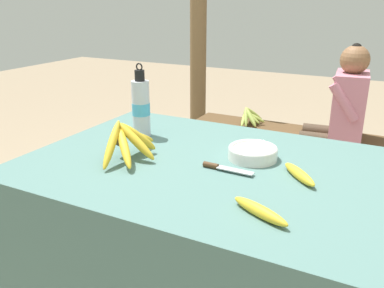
% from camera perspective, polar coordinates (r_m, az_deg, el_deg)
% --- Properties ---
extents(market_counter, '(1.29, 0.94, 0.72)m').
position_cam_1_polar(market_counter, '(1.65, 1.78, -14.10)').
color(market_counter, '#4C706B').
rests_on(market_counter, ground_plane).
extents(banana_bunch_ripe, '(0.18, 0.33, 0.15)m').
position_cam_1_polar(banana_bunch_ripe, '(1.50, -8.85, 0.49)').
color(banana_bunch_ripe, '#4C381E').
rests_on(banana_bunch_ripe, market_counter).
extents(serving_bowl, '(0.18, 0.18, 0.05)m').
position_cam_1_polar(serving_bowl, '(1.52, 8.53, -1.14)').
color(serving_bowl, white).
rests_on(serving_bowl, market_counter).
extents(water_bottle, '(0.08, 0.08, 0.31)m').
position_cam_1_polar(water_bottle, '(1.74, -7.17, 5.13)').
color(water_bottle, silver).
rests_on(water_bottle, market_counter).
extents(loose_banana_front, '(0.19, 0.11, 0.03)m').
position_cam_1_polar(loose_banana_front, '(1.13, 9.52, -9.25)').
color(loose_banana_front, gold).
rests_on(loose_banana_front, market_counter).
extents(loose_banana_side, '(0.15, 0.16, 0.03)m').
position_cam_1_polar(loose_banana_side, '(1.39, 14.82, -4.10)').
color(loose_banana_side, gold).
rests_on(loose_banana_side, market_counter).
extents(knife, '(0.19, 0.03, 0.02)m').
position_cam_1_polar(knife, '(1.41, 4.00, -3.28)').
color(knife, '#BCBCC1').
rests_on(knife, market_counter).
extents(wooden_bench, '(1.70, 0.32, 0.38)m').
position_cam_1_polar(wooden_bench, '(3.01, 15.79, 0.54)').
color(wooden_bench, brown).
rests_on(wooden_bench, ground_plane).
extents(seated_vendor, '(0.42, 0.40, 1.01)m').
position_cam_1_polar(seated_vendor, '(2.87, 20.13, 4.43)').
color(seated_vendor, '#473828').
rests_on(seated_vendor, ground_plane).
extents(banana_bunch_green, '(0.18, 0.31, 0.14)m').
position_cam_1_polar(banana_bunch_green, '(3.08, 8.14, 3.93)').
color(banana_bunch_green, '#4C381E').
rests_on(banana_bunch_green, wooden_bench).
extents(support_post_near, '(0.14, 0.14, 2.30)m').
position_cam_1_polar(support_post_near, '(3.50, 0.89, 17.71)').
color(support_post_near, brown).
rests_on(support_post_near, ground_plane).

